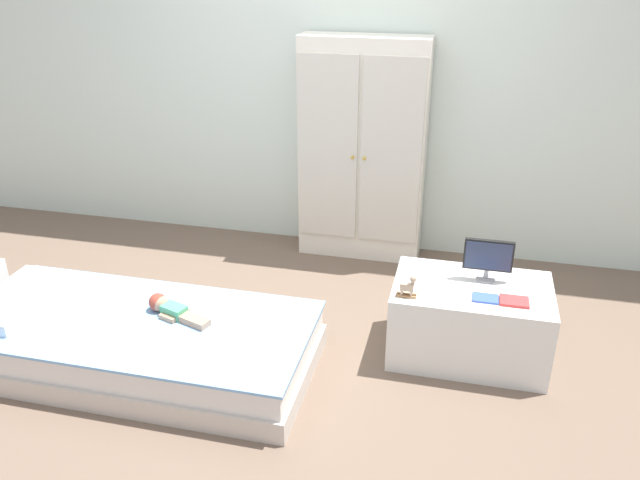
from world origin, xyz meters
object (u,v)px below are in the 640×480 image
(doll, at_px, (168,308))
(tv_monitor, at_px, (488,257))
(tv_stand, at_px, (469,321))
(bed, at_px, (141,343))
(rocking_horse_toy, at_px, (409,286))
(book_blue, at_px, (485,298))
(book_red, at_px, (514,301))
(wardrobe, at_px, (362,151))

(doll, height_order, tv_monitor, tv_monitor)
(tv_monitor, bearing_deg, tv_stand, -124.18)
(bed, xyz_separation_m, doll, (0.13, 0.10, 0.18))
(tv_stand, bearing_deg, doll, -165.53)
(rocking_horse_toy, height_order, book_blue, rocking_horse_toy)
(doll, relative_size, tv_stand, 0.46)
(bed, relative_size, tv_monitor, 7.13)
(doll, height_order, book_blue, book_blue)
(doll, bearing_deg, bed, -141.83)
(book_red, bearing_deg, tv_stand, 149.54)
(wardrobe, xyz_separation_m, tv_stand, (0.80, -1.12, -0.56))
(bed, bearing_deg, tv_monitor, 18.73)
(rocking_horse_toy, bearing_deg, wardrobe, 110.19)
(rocking_horse_toy, bearing_deg, book_red, 7.03)
(book_red, bearing_deg, doll, -170.90)
(wardrobe, bearing_deg, book_red, -50.85)
(wardrobe, bearing_deg, bed, -118.80)
(book_blue, bearing_deg, book_red, 0.00)
(doll, bearing_deg, book_red, 9.10)
(tv_monitor, height_order, book_blue, tv_monitor)
(bed, height_order, book_red, book_red)
(doll, xyz_separation_m, rocking_horse_toy, (1.24, 0.22, 0.17))
(book_blue, bearing_deg, tv_monitor, 90.02)
(bed, distance_m, tv_monitor, 1.90)
(tv_stand, xyz_separation_m, book_red, (0.20, -0.12, 0.22))
(rocking_horse_toy, distance_m, book_red, 0.53)
(wardrobe, distance_m, tv_monitor, 1.36)
(tv_monitor, relative_size, book_red, 1.79)
(wardrobe, height_order, tv_monitor, wardrobe)
(doll, height_order, rocking_horse_toy, rocking_horse_toy)
(wardrobe, height_order, rocking_horse_toy, wardrobe)
(bed, bearing_deg, rocking_horse_toy, 13.08)
(tv_stand, distance_m, book_red, 0.32)
(bed, bearing_deg, doll, 38.17)
(book_blue, relative_size, book_red, 0.91)
(rocking_horse_toy, bearing_deg, bed, -166.92)
(bed, xyz_separation_m, rocking_horse_toy, (1.37, 0.32, 0.35))
(book_blue, height_order, book_red, book_red)
(book_blue, bearing_deg, wardrobe, 124.95)
(book_blue, bearing_deg, bed, -167.68)
(bed, height_order, rocking_horse_toy, rocking_horse_toy)
(wardrobe, xyz_separation_m, tv_monitor, (0.86, -1.03, -0.21))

